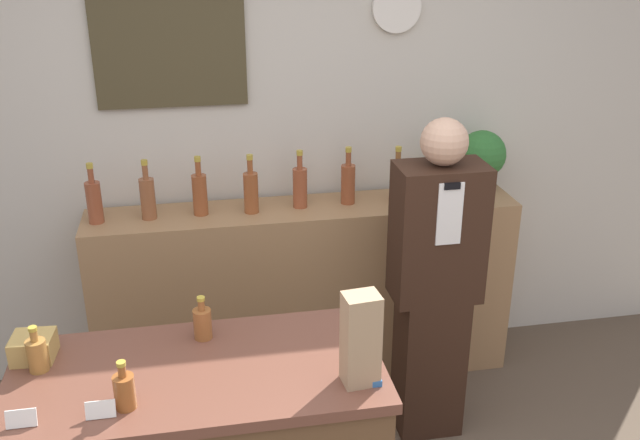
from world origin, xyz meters
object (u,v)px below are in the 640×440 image
object	(u,v)px
shopkeeper	(434,285)
tape_dispenser	(368,377)
potted_plant	(482,158)
paper_bag	(361,339)

from	to	relation	value
shopkeeper	tape_dispenser	bearing A→B (deg)	-121.93
potted_plant	paper_bag	size ratio (longest dim) A/B	1.05
potted_plant	tape_dispenser	world-z (taller)	potted_plant
paper_bag	shopkeeper	bearing A→B (deg)	56.51
shopkeeper	tape_dispenser	world-z (taller)	shopkeeper
shopkeeper	potted_plant	distance (m)	0.84
paper_bag	tape_dispenser	world-z (taller)	paper_bag
potted_plant	paper_bag	world-z (taller)	potted_plant
potted_plant	tape_dispenser	distance (m)	1.76
shopkeeper	tape_dispenser	xyz separation A→B (m)	(-0.53, -0.85, 0.16)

